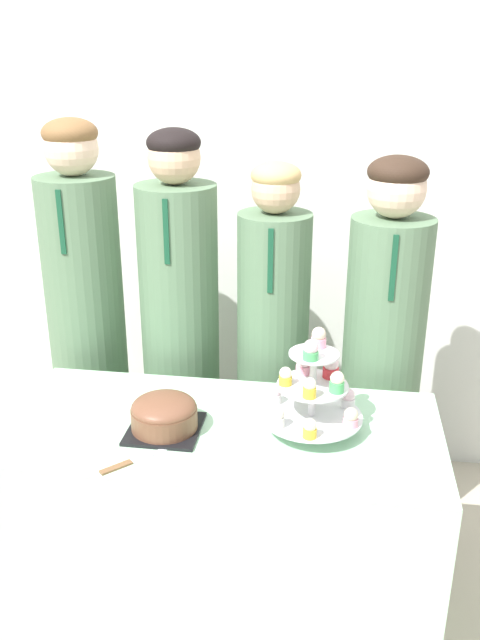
% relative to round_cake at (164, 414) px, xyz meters
% --- Properties ---
extents(wall_back, '(9.00, 0.06, 2.70)m').
position_rel_round_cake_xyz_m(wall_back, '(0.16, 1.19, 0.52)').
color(wall_back, silver).
rests_on(wall_back, ground_plane).
extents(table, '(1.30, 0.61, 0.77)m').
position_rel_round_cake_xyz_m(table, '(0.16, 0.05, -0.44)').
color(table, '#A8DBB2').
rests_on(table, ground_plane).
extents(round_cake, '(0.21, 0.21, 0.11)m').
position_rel_round_cake_xyz_m(round_cake, '(0.00, 0.00, 0.00)').
color(round_cake, black).
rests_on(round_cake, table).
extents(cake_knife, '(0.23, 0.23, 0.01)m').
position_rel_round_cake_xyz_m(cake_knife, '(-0.04, -0.17, -0.05)').
color(cake_knife, silver).
rests_on(cake_knife, table).
extents(cupcake_stand, '(0.30, 0.30, 0.31)m').
position_rel_round_cake_xyz_m(cupcake_stand, '(0.43, 0.07, 0.08)').
color(cupcake_stand, silver).
rests_on(cupcake_stand, table).
extents(student_0, '(0.29, 0.29, 1.60)m').
position_rel_round_cake_xyz_m(student_0, '(-0.45, 0.58, -0.06)').
color(student_0, '#567556').
rests_on(student_0, ground_plane).
extents(student_1, '(0.29, 0.29, 1.58)m').
position_rel_round_cake_xyz_m(student_1, '(-0.09, 0.58, -0.07)').
color(student_1, '#567556').
rests_on(student_1, ground_plane).
extents(student_2, '(0.26, 0.26, 1.47)m').
position_rel_round_cake_xyz_m(student_2, '(0.26, 0.58, -0.12)').
color(student_2, '#567556').
rests_on(student_2, ground_plane).
extents(student_3, '(0.29, 0.29, 1.50)m').
position_rel_round_cake_xyz_m(student_3, '(0.66, 0.58, -0.10)').
color(student_3, '#567556').
rests_on(student_3, ground_plane).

